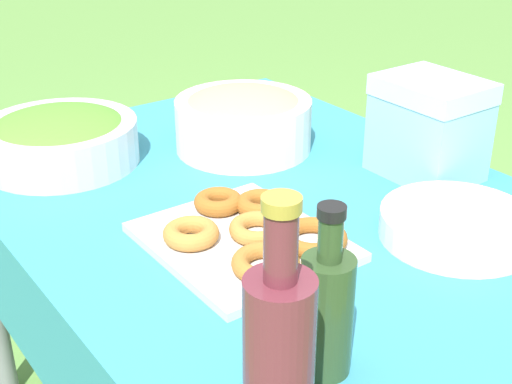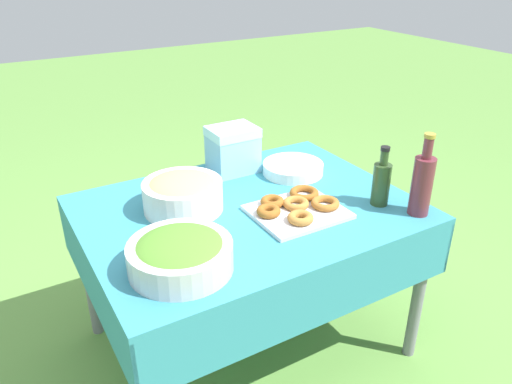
{
  "view_description": "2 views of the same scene",
  "coord_description": "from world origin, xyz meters",
  "px_view_note": "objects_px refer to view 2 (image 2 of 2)",
  "views": [
    {
      "loc": [
        1.02,
        -0.75,
        1.32
      ],
      "look_at": [
        0.06,
        -0.06,
        0.74
      ],
      "focal_mm": 50.0,
      "sensor_mm": 36.0,
      "label": 1
    },
    {
      "loc": [
        -0.85,
        -1.5,
        1.62
      ],
      "look_at": [
        0.01,
        -0.04,
        0.77
      ],
      "focal_mm": 35.0,
      "sensor_mm": 36.0,
      "label": 2
    }
  ],
  "objects_px": {
    "olive_oil_bottle": "(381,182)",
    "cooler_box": "(233,149)",
    "plate_stack": "(293,168)",
    "salad_bowl": "(180,254)",
    "wine_bottle": "(422,183)",
    "donut_platter": "(297,208)",
    "pasta_bowl": "(183,193)"
  },
  "relations": [
    {
      "from": "olive_oil_bottle",
      "to": "cooler_box",
      "type": "xyz_separation_m",
      "value": [
        -0.35,
        0.58,
        0.01
      ]
    },
    {
      "from": "plate_stack",
      "to": "olive_oil_bottle",
      "type": "relative_size",
      "value": 1.12
    },
    {
      "from": "salad_bowl",
      "to": "plate_stack",
      "type": "relative_size",
      "value": 1.23
    },
    {
      "from": "cooler_box",
      "to": "wine_bottle",
      "type": "bearing_deg",
      "value": -59.38
    },
    {
      "from": "plate_stack",
      "to": "olive_oil_bottle",
      "type": "distance_m",
      "value": 0.44
    },
    {
      "from": "donut_platter",
      "to": "plate_stack",
      "type": "relative_size",
      "value": 1.31
    },
    {
      "from": "plate_stack",
      "to": "cooler_box",
      "type": "height_order",
      "value": "cooler_box"
    },
    {
      "from": "plate_stack",
      "to": "wine_bottle",
      "type": "bearing_deg",
      "value": -69.91
    },
    {
      "from": "olive_oil_bottle",
      "to": "salad_bowl",
      "type": "bearing_deg",
      "value": -178.91
    },
    {
      "from": "salad_bowl",
      "to": "pasta_bowl",
      "type": "xyz_separation_m",
      "value": [
        0.16,
        0.37,
        0.01
      ]
    },
    {
      "from": "salad_bowl",
      "to": "wine_bottle",
      "type": "bearing_deg",
      "value": -7.24
    },
    {
      "from": "salad_bowl",
      "to": "pasta_bowl",
      "type": "distance_m",
      "value": 0.4
    },
    {
      "from": "pasta_bowl",
      "to": "plate_stack",
      "type": "relative_size",
      "value": 1.13
    },
    {
      "from": "pasta_bowl",
      "to": "olive_oil_bottle",
      "type": "xyz_separation_m",
      "value": [
        0.69,
        -0.35,
        0.02
      ]
    },
    {
      "from": "plate_stack",
      "to": "cooler_box",
      "type": "distance_m",
      "value": 0.28
    },
    {
      "from": "salad_bowl",
      "to": "wine_bottle",
      "type": "relative_size",
      "value": 1.03
    },
    {
      "from": "plate_stack",
      "to": "wine_bottle",
      "type": "relative_size",
      "value": 0.84
    },
    {
      "from": "salad_bowl",
      "to": "olive_oil_bottle",
      "type": "height_order",
      "value": "olive_oil_bottle"
    },
    {
      "from": "donut_platter",
      "to": "wine_bottle",
      "type": "distance_m",
      "value": 0.47
    },
    {
      "from": "plate_stack",
      "to": "olive_oil_bottle",
      "type": "height_order",
      "value": "olive_oil_bottle"
    },
    {
      "from": "olive_oil_bottle",
      "to": "donut_platter",
      "type": "bearing_deg",
      "value": 161.73
    },
    {
      "from": "salad_bowl",
      "to": "cooler_box",
      "type": "xyz_separation_m",
      "value": [
        0.5,
        0.59,
        0.05
      ]
    },
    {
      "from": "salad_bowl",
      "to": "cooler_box",
      "type": "relative_size",
      "value": 1.61
    },
    {
      "from": "pasta_bowl",
      "to": "plate_stack",
      "type": "height_order",
      "value": "pasta_bowl"
    },
    {
      "from": "pasta_bowl",
      "to": "wine_bottle",
      "type": "relative_size",
      "value": 0.95
    },
    {
      "from": "donut_platter",
      "to": "cooler_box",
      "type": "distance_m",
      "value": 0.48
    },
    {
      "from": "wine_bottle",
      "to": "cooler_box",
      "type": "relative_size",
      "value": 1.56
    },
    {
      "from": "pasta_bowl",
      "to": "cooler_box",
      "type": "xyz_separation_m",
      "value": [
        0.34,
        0.23,
        0.03
      ]
    },
    {
      "from": "pasta_bowl",
      "to": "olive_oil_bottle",
      "type": "height_order",
      "value": "olive_oil_bottle"
    },
    {
      "from": "olive_oil_bottle",
      "to": "cooler_box",
      "type": "distance_m",
      "value": 0.67
    },
    {
      "from": "salad_bowl",
      "to": "wine_bottle",
      "type": "distance_m",
      "value": 0.93
    },
    {
      "from": "pasta_bowl",
      "to": "cooler_box",
      "type": "height_order",
      "value": "cooler_box"
    }
  ]
}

